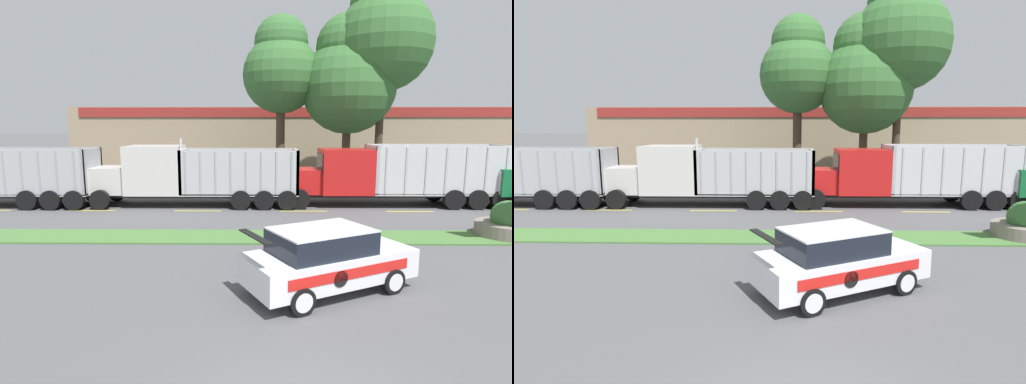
{
  "view_description": "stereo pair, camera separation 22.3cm",
  "coord_description": "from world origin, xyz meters",
  "views": [
    {
      "loc": [
        -0.66,
        -4.69,
        4.19
      ],
      "look_at": [
        -0.85,
        10.17,
        1.79
      ],
      "focal_mm": 28.0,
      "sensor_mm": 36.0,
      "label": 1
    },
    {
      "loc": [
        -0.44,
        -4.68,
        4.19
      ],
      "look_at": [
        -0.85,
        10.17,
        1.79
      ],
      "focal_mm": 28.0,
      "sensor_mm": 36.0,
      "label": 2
    }
  ],
  "objects": [
    {
      "name": "tree_behind_right",
      "position": [
        5.1,
        22.55,
        7.5
      ],
      "size": [
        6.23,
        6.23,
        11.56
      ],
      "color": "#473828",
      "rests_on": "ground_plane"
    },
    {
      "name": "rally_car",
      "position": [
        1.03,
        5.15,
        0.87
      ],
      "size": [
        4.77,
        3.63,
        1.72
      ],
      "color": "white",
      "rests_on": "ground_plane"
    },
    {
      "name": "centre_line_4",
      "position": [
        1.51,
        15.19,
        0.0
      ],
      "size": [
        2.4,
        0.14,
        0.01
      ],
      "primitive_type": "cube",
      "color": "yellow",
      "rests_on": "ground_plane"
    },
    {
      "name": "stone_planter",
      "position": [
        8.91,
        10.48,
        0.49
      ],
      "size": [
        2.29,
        2.29,
        1.43
      ],
      "color": "slate",
      "rests_on": "ground_plane"
    },
    {
      "name": "centre_line_2",
      "position": [
        -9.29,
        15.19,
        0.0
      ],
      "size": [
        2.4,
        0.14,
        0.01
      ],
      "primitive_type": "cube",
      "color": "yellow",
      "rests_on": "ground_plane"
    },
    {
      "name": "tree_behind_centre",
      "position": [
        0.66,
        22.92,
        8.16
      ],
      "size": [
        5.13,
        5.13,
        11.55
      ],
      "color": "#473828",
      "rests_on": "ground_plane"
    },
    {
      "name": "grass_verge",
      "position": [
        0.0,
        10.22,
        0.03
      ],
      "size": [
        120.0,
        1.94,
        0.06
      ],
      "primitive_type": "cube",
      "color": "#477538",
      "rests_on": "ground_plane"
    },
    {
      "name": "dump_truck_lead",
      "position": [
        5.21,
        16.91,
        1.56
      ],
      "size": [
        12.27,
        2.77,
        3.29
      ],
      "color": "black",
      "rests_on": "ground_plane"
    },
    {
      "name": "store_building_backdrop",
      "position": [
        3.37,
        35.46,
        2.97
      ],
      "size": [
        40.93,
        12.1,
        5.93
      ],
      "color": "#9E896B",
      "rests_on": "ground_plane"
    },
    {
      "name": "tree_behind_left",
      "position": [
        7.12,
        21.99,
        10.15
      ],
      "size": [
        6.21,
        6.21,
        14.21
      ],
      "color": "#473828",
      "rests_on": "ground_plane"
    },
    {
      "name": "centre_line_3",
      "position": [
        -3.89,
        15.19,
        0.0
      ],
      "size": [
        2.4,
        0.14,
        0.01
      ],
      "primitive_type": "cube",
      "color": "yellow",
      "rests_on": "ground_plane"
    },
    {
      "name": "centre_line_5",
      "position": [
        6.91,
        15.19,
        0.0
      ],
      "size": [
        2.4,
        0.14,
        0.01
      ],
      "primitive_type": "cube",
      "color": "yellow",
      "rests_on": "ground_plane"
    },
    {
      "name": "dump_truck_mid",
      "position": [
        -5.5,
        16.72,
        1.61
      ],
      "size": [
        11.55,
        2.79,
        3.66
      ],
      "color": "black",
      "rests_on": "ground_plane"
    }
  ]
}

